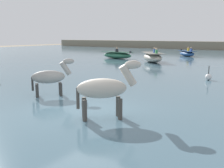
# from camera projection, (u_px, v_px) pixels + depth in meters

# --- Properties ---
(ground_plane) EXTENTS (120.00, 120.00, 0.00)m
(ground_plane) POSITION_uv_depth(u_px,v_px,m) (81.00, 121.00, 8.62)
(ground_plane) COLOR #84755B
(water_surface) EXTENTS (90.00, 90.00, 0.37)m
(water_surface) POSITION_uv_depth(u_px,v_px,m) (185.00, 77.00, 16.75)
(water_surface) COLOR #476675
(water_surface) RESTS_ON ground
(horse_lead_pinto) EXTENTS (1.60, 1.50, 2.04)m
(horse_lead_pinto) POSITION_uv_depth(u_px,v_px,m) (105.00, 90.00, 7.57)
(horse_lead_pinto) COLOR beige
(horse_lead_pinto) RESTS_ON ground
(horse_trailing_grey) EXTENTS (1.32, 1.47, 1.83)m
(horse_trailing_grey) POSITION_uv_depth(u_px,v_px,m) (50.00, 78.00, 10.47)
(horse_trailing_grey) COLOR gray
(horse_trailing_grey) RESTS_ON ground
(boat_near_starboard) EXTENTS (3.64, 1.52, 1.16)m
(boat_near_starboard) POSITION_uv_depth(u_px,v_px,m) (117.00, 55.00, 27.85)
(boat_near_starboard) COLOR #337556
(boat_near_starboard) RESTS_ON water_surface
(boat_far_inshore) EXTENTS (2.82, 2.72, 1.08)m
(boat_far_inshore) POSITION_uv_depth(u_px,v_px,m) (187.00, 53.00, 30.98)
(boat_far_inshore) COLOR #28518E
(boat_far_inshore) RESTS_ON water_surface
(boat_distant_west) EXTENTS (3.51, 3.92, 1.31)m
(boat_distant_west) POSITION_uv_depth(u_px,v_px,m) (153.00, 57.00, 24.15)
(boat_distant_west) COLOR #B2AD9E
(boat_distant_west) RESTS_ON water_surface
(channel_buoy) EXTENTS (0.34, 0.34, 0.77)m
(channel_buoy) POSITION_uv_depth(u_px,v_px,m) (208.00, 77.00, 14.29)
(channel_buoy) COLOR silver
(channel_buoy) RESTS_ON water_surface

